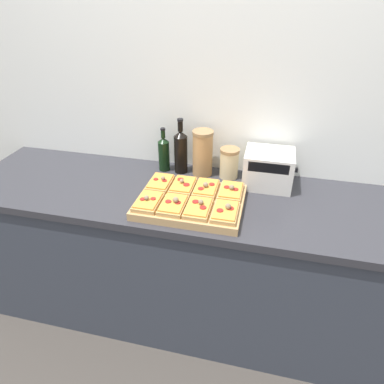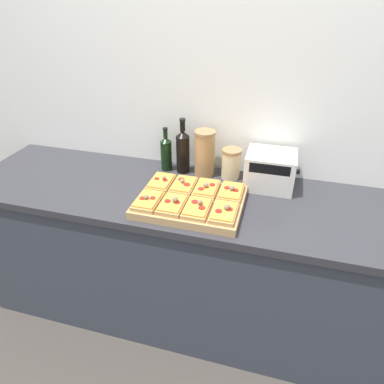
{
  "view_description": "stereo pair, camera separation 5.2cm",
  "coord_description": "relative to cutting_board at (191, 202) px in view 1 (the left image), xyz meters",
  "views": [
    {
      "loc": [
        0.27,
        -1.15,
        1.83
      ],
      "look_at": [
        -0.06,
        0.24,
        0.95
      ],
      "focal_mm": 32.0,
      "sensor_mm": 36.0,
      "label": 1
    },
    {
      "loc": [
        0.32,
        -1.13,
        1.83
      ],
      "look_at": [
        -0.06,
        0.24,
        0.95
      ],
      "focal_mm": 32.0,
      "sensor_mm": 36.0,
      "label": 2
    }
  ],
  "objects": [
    {
      "name": "pizza_slice_back_midright",
      "position": [
        0.06,
        0.09,
        0.03
      ],
      "size": [
        0.11,
        0.17,
        0.05
      ],
      "color": "tan",
      "rests_on": "cutting_board"
    },
    {
      "name": "pizza_slice_front_left",
      "position": [
        -0.18,
        -0.09,
        0.03
      ],
      "size": [
        0.11,
        0.17,
        0.05
      ],
      "color": "tan",
      "rests_on": "cutting_board"
    },
    {
      "name": "wine_bottle",
      "position": [
        -0.14,
        0.34,
        0.11
      ],
      "size": [
        0.08,
        0.08,
        0.32
      ],
      "color": "black",
      "rests_on": "kitchen_counter"
    },
    {
      "name": "cutting_board",
      "position": [
        0.0,
        0.0,
        0.0
      ],
      "size": [
        0.51,
        0.39,
        0.04
      ],
      "primitive_type": "cube",
      "color": "tan",
      "rests_on": "kitchen_counter"
    },
    {
      "name": "grain_jar_tall",
      "position": [
        -0.01,
        0.34,
        0.11
      ],
      "size": [
        0.12,
        0.12,
        0.26
      ],
      "color": "#AD7F4C",
      "rests_on": "kitchen_counter"
    },
    {
      "name": "pizza_slice_front_right",
      "position": [
        0.18,
        -0.09,
        0.03
      ],
      "size": [
        0.11,
        0.17,
        0.05
      ],
      "color": "tan",
      "rests_on": "cutting_board"
    },
    {
      "name": "olive_oil_bottle",
      "position": [
        -0.24,
        0.34,
        0.08
      ],
      "size": [
        0.06,
        0.06,
        0.25
      ],
      "color": "black",
      "rests_on": "kitchen_counter"
    },
    {
      "name": "pizza_slice_front_midright",
      "position": [
        0.06,
        -0.09,
        0.03
      ],
      "size": [
        0.11,
        0.17,
        0.05
      ],
      "color": "tan",
      "rests_on": "cutting_board"
    },
    {
      "name": "toaster_oven",
      "position": [
        0.35,
        0.3,
        0.08
      ],
      "size": [
        0.28,
        0.22,
        0.19
      ],
      "color": "beige",
      "rests_on": "kitchen_counter"
    },
    {
      "name": "pizza_slice_back_left",
      "position": [
        -0.18,
        0.09,
        0.03
      ],
      "size": [
        0.11,
        0.17,
        0.05
      ],
      "color": "tan",
      "rests_on": "cutting_board"
    },
    {
      "name": "grain_jar_short",
      "position": [
        0.14,
        0.34,
        0.07
      ],
      "size": [
        0.11,
        0.11,
        0.17
      ],
      "color": "beige",
      "rests_on": "kitchen_counter"
    },
    {
      "name": "wall_back",
      "position": [
        0.06,
        0.46,
        0.34
      ],
      "size": [
        6.0,
        0.06,
        2.5
      ],
      "color": "silver",
      "rests_on": "ground_plane"
    },
    {
      "name": "ground_plane",
      "position": [
        0.06,
        -0.21,
        -0.91
      ],
      "size": [
        12.0,
        12.0,
        0.0
      ],
      "primitive_type": "plane",
      "color": "#3D3833"
    },
    {
      "name": "pizza_slice_back_midleft",
      "position": [
        -0.06,
        0.09,
        0.03
      ],
      "size": [
        0.11,
        0.17,
        0.05
      ],
      "color": "tan",
      "rests_on": "cutting_board"
    },
    {
      "name": "pizza_slice_front_midleft",
      "position": [
        -0.06,
        -0.09,
        0.03
      ],
      "size": [
        0.11,
        0.17,
        0.06
      ],
      "color": "tan",
      "rests_on": "cutting_board"
    },
    {
      "name": "pizza_slice_back_right",
      "position": [
        0.18,
        0.09,
        0.03
      ],
      "size": [
        0.11,
        0.17,
        0.05
      ],
      "color": "tan",
      "rests_on": "cutting_board"
    },
    {
      "name": "kitchen_counter",
      "position": [
        0.06,
        0.11,
        -0.47
      ],
      "size": [
        2.63,
        0.67,
        0.89
      ],
      "color": "#333842",
      "rests_on": "ground_plane"
    }
  ]
}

